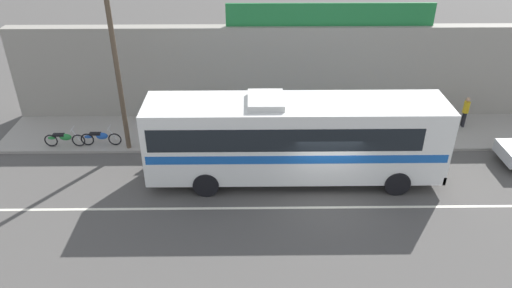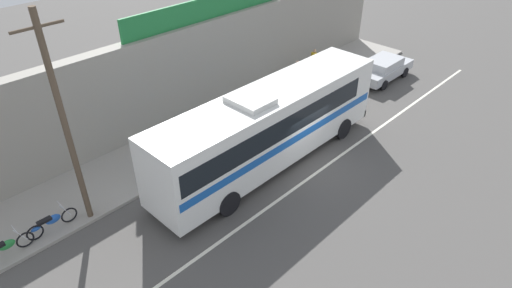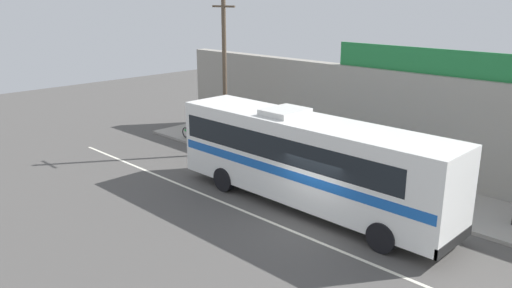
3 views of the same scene
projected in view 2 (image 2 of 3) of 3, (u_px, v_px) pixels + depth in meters
name	position (u px, v px, depth m)	size (l,w,h in m)	color
ground_plane	(307.00, 162.00, 19.98)	(70.00, 70.00, 0.00)	#4F4C49
sidewalk_slab	(229.00, 121.00, 22.96)	(30.00, 3.60, 0.14)	gray
storefront_facade	(200.00, 68.00, 22.91)	(30.00, 0.70, 4.80)	gray
storefront_billboard	(209.00, 8.00, 21.80)	(10.09, 0.12, 1.10)	#1E7538
road_center_stripe	(321.00, 169.00, 19.52)	(30.00, 0.14, 0.01)	silver
intercity_bus	(269.00, 124.00, 18.78)	(11.98, 2.60, 3.78)	white
parked_car	(383.00, 68.00, 26.92)	(4.37, 1.83, 1.37)	#B7BABF
utility_pole	(65.00, 123.00, 14.56)	(1.60, 0.22, 8.00)	brown
motorcycle_purple	(157.00, 166.00, 18.79)	(1.90, 0.56, 0.94)	black
motorcycle_green	(4.00, 248.00, 14.90)	(1.90, 0.56, 0.94)	black
motorcycle_red	(51.00, 222.00, 15.94)	(1.90, 0.56, 0.94)	black
pedestrian_by_curb	(262.00, 94.00, 23.27)	(0.30, 0.48, 1.61)	navy
pedestrian_far_right	(314.00, 59.00, 27.28)	(0.30, 0.48, 1.58)	black
pedestrian_near_shop	(297.00, 72.00, 25.44)	(0.30, 0.48, 1.73)	black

